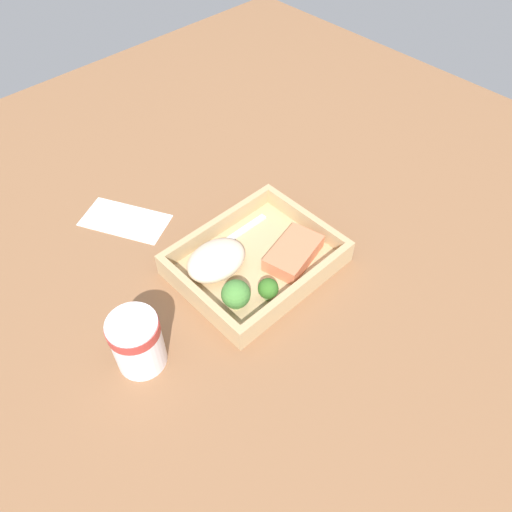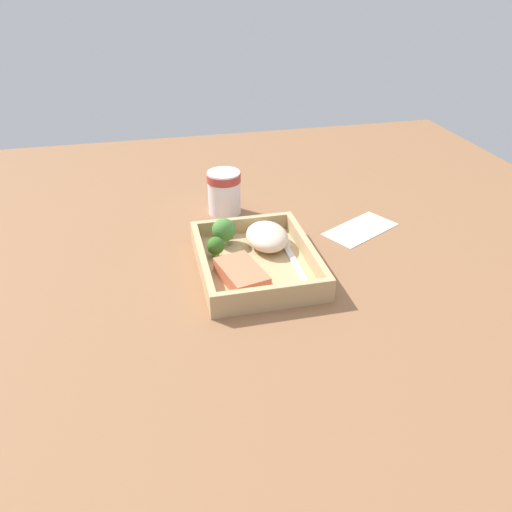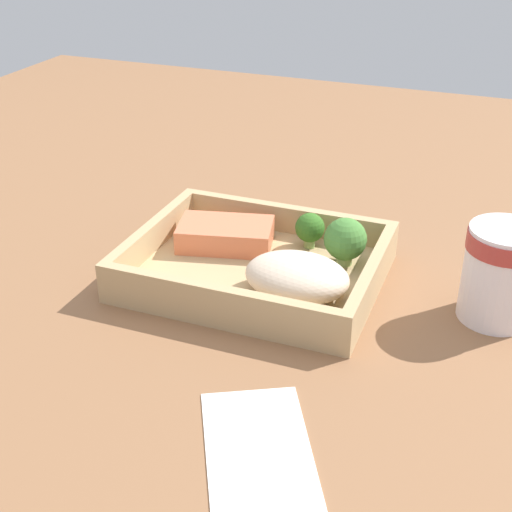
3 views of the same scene
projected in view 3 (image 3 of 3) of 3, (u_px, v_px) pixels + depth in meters
The scene contains 10 objects.
ground_plane at pixel (256, 286), 76.26cm from camera, with size 160.00×160.00×2.00cm, color brown.
takeout_tray at pixel (256, 273), 75.50cm from camera, with size 25.80×20.50×1.20cm, color tan.
tray_rim at pixel (256, 255), 74.47cm from camera, with size 25.80×20.50×3.12cm.
salmon_fillet at pixel (226, 235), 79.23cm from camera, with size 10.30×6.14×2.66cm, color #DF754E.
mashed_potatoes at pixel (297, 277), 69.61cm from camera, with size 10.46×7.85×4.11cm, color beige.
broccoli_floret_1 at pixel (310, 228), 78.40cm from camera, with size 3.27×3.27×4.03cm.
broccoli_floret_2 at pixel (345, 240), 74.77cm from camera, with size 4.54×4.54×5.23cm.
fork at pixel (236, 300), 69.38cm from camera, with size 15.81×2.21×0.44cm.
paper_cup at pixel (502, 269), 66.79cm from camera, with size 7.29×7.29×9.50cm.
receipt_slip at pixel (260, 459), 52.46cm from camera, with size 7.88×15.74×0.24cm, color white.
Camera 3 is at (23.66, -60.99, 38.34)cm, focal length 50.00 mm.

